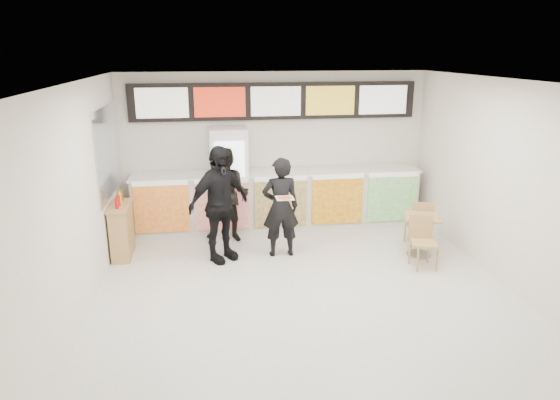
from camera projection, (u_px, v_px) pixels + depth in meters
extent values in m
plane|color=beige|center=(309.00, 302.00, 7.00)|extent=(7.00, 7.00, 0.00)
plane|color=white|center=(314.00, 83.00, 6.13)|extent=(7.00, 7.00, 0.00)
plane|color=silver|center=(275.00, 149.00, 9.88)|extent=(6.00, 0.00, 6.00)
plane|color=silver|center=(73.00, 210.00, 6.15)|extent=(0.00, 7.00, 7.00)
plane|color=silver|center=(521.00, 190.00, 6.99)|extent=(0.00, 7.00, 7.00)
cube|color=silver|center=(278.00, 201.00, 9.78)|extent=(5.50, 0.70, 1.10)
cube|color=silver|center=(278.00, 172.00, 9.61)|extent=(5.56, 0.76, 0.04)
cube|color=#DB4419|center=(162.00, 209.00, 9.09)|extent=(0.99, 0.02, 0.90)
cube|color=#D22E7D|center=(222.00, 206.00, 9.25)|extent=(0.99, 0.02, 0.90)
cube|color=brown|center=(281.00, 204.00, 9.40)|extent=(0.99, 0.02, 0.90)
cube|color=yellow|center=(337.00, 201.00, 9.56)|extent=(0.99, 0.02, 0.90)
cube|color=green|center=(392.00, 199.00, 9.71)|extent=(0.99, 0.02, 0.90)
cube|color=black|center=(275.00, 101.00, 9.53)|extent=(5.50, 0.12, 0.70)
cube|color=white|center=(162.00, 103.00, 9.17)|extent=(0.95, 0.02, 0.55)
cube|color=red|center=(220.00, 102.00, 9.32)|extent=(0.95, 0.02, 0.55)
cube|color=silver|center=(276.00, 101.00, 9.47)|extent=(0.95, 0.02, 0.55)
cube|color=gold|center=(330.00, 101.00, 9.61)|extent=(0.95, 0.02, 0.55)
cube|color=white|center=(383.00, 100.00, 9.76)|extent=(0.95, 0.02, 0.55)
cube|color=white|center=(229.00, 180.00, 9.54)|extent=(0.70, 0.65, 2.00)
cube|color=white|center=(230.00, 182.00, 9.20)|extent=(0.54, 0.02, 1.50)
cylinder|color=#1B8317|center=(220.00, 213.00, 9.38)|extent=(0.07, 0.07, 0.22)
cylinder|color=#DB4D12|center=(227.00, 212.00, 9.40)|extent=(0.07, 0.07, 0.22)
cylinder|color=#BB1237|center=(235.00, 212.00, 9.42)|extent=(0.07, 0.07, 0.22)
cylinder|color=#173DB3|center=(242.00, 212.00, 9.44)|extent=(0.07, 0.07, 0.22)
cylinder|color=#DB4D12|center=(219.00, 193.00, 9.27)|extent=(0.07, 0.07, 0.22)
cylinder|color=#BB1237|center=(227.00, 193.00, 9.29)|extent=(0.07, 0.07, 0.22)
cylinder|color=#173DB3|center=(234.00, 193.00, 9.31)|extent=(0.07, 0.07, 0.22)
cylinder|color=#1B8317|center=(242.00, 192.00, 9.33)|extent=(0.07, 0.07, 0.22)
cylinder|color=#BB1237|center=(218.00, 173.00, 9.16)|extent=(0.07, 0.07, 0.22)
cylinder|color=#173DB3|center=(226.00, 173.00, 9.18)|extent=(0.07, 0.07, 0.22)
cylinder|color=#1B8317|center=(234.00, 173.00, 9.20)|extent=(0.07, 0.07, 0.22)
cylinder|color=#DB4D12|center=(241.00, 173.00, 9.22)|extent=(0.07, 0.07, 0.22)
cylinder|color=#173DB3|center=(218.00, 153.00, 9.05)|extent=(0.07, 0.07, 0.22)
cylinder|color=#1B8317|center=(225.00, 153.00, 9.07)|extent=(0.07, 0.07, 0.22)
cylinder|color=#DB4D12|center=(233.00, 153.00, 9.09)|extent=(0.07, 0.07, 0.22)
cylinder|color=#BB1237|center=(241.00, 152.00, 9.11)|extent=(0.07, 0.07, 0.22)
cube|color=#B2B7BF|center=(108.00, 151.00, 8.40)|extent=(0.01, 2.00, 1.50)
imported|color=black|center=(281.00, 207.00, 8.36)|extent=(0.63, 0.42, 1.71)
imported|color=black|center=(227.00, 195.00, 9.02)|extent=(1.02, 0.92, 1.73)
imported|color=black|center=(219.00, 204.00, 8.13)|extent=(1.21, 1.03, 1.94)
cube|color=beige|center=(285.00, 198.00, 7.85)|extent=(0.28, 0.28, 0.01)
cone|color=#CC7233|center=(285.00, 197.00, 7.85)|extent=(0.36, 0.36, 0.02)
cube|color=tan|center=(422.00, 217.00, 8.39)|extent=(0.71, 0.71, 0.04)
cylinder|color=gray|center=(420.00, 236.00, 8.49)|extent=(0.08, 0.08, 0.68)
cylinder|color=gray|center=(419.00, 254.00, 8.58)|extent=(0.42, 0.42, 0.03)
cube|color=tan|center=(424.00, 243.00, 7.97)|extent=(0.50, 0.50, 0.04)
cube|color=tan|center=(421.00, 226.00, 8.08)|extent=(0.37, 0.14, 0.40)
cube|color=tan|center=(418.00, 222.00, 8.96)|extent=(0.50, 0.50, 0.04)
cube|color=tan|center=(423.00, 213.00, 8.72)|extent=(0.37, 0.14, 0.40)
cube|color=tan|center=(122.00, 232.00, 8.44)|extent=(0.29, 0.78, 0.87)
cube|color=tan|center=(119.00, 206.00, 8.31)|extent=(0.33, 0.82, 0.04)
cylinder|color=red|center=(117.00, 204.00, 8.07)|extent=(0.06, 0.06, 0.17)
cylinder|color=red|center=(118.00, 201.00, 8.23)|extent=(0.06, 0.06, 0.17)
cylinder|color=yellow|center=(120.00, 198.00, 8.39)|extent=(0.06, 0.06, 0.17)
cylinder|color=brown|center=(121.00, 195.00, 8.53)|extent=(0.06, 0.06, 0.17)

